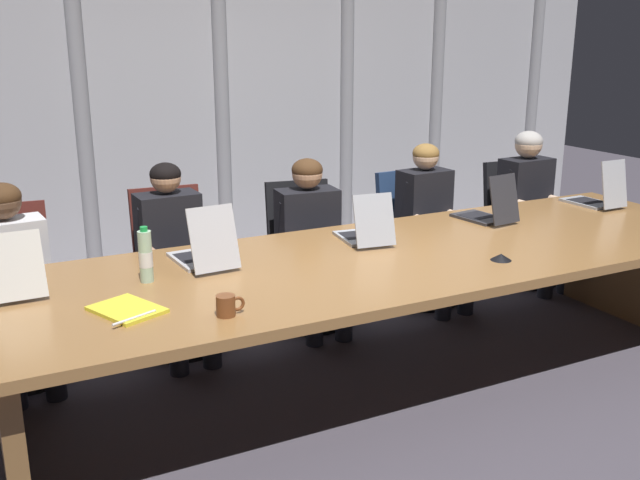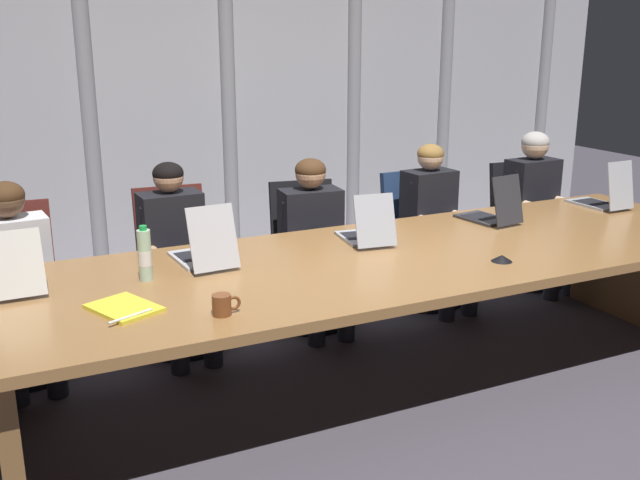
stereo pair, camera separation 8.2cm
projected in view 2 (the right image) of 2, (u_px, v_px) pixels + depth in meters
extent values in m
plane|color=#47424C|center=(386.00, 380.00, 4.06)|extent=(15.07, 15.07, 0.00)
cube|color=olive|center=(390.00, 260.00, 3.86)|extent=(4.39, 1.33, 0.05)
cube|color=black|center=(389.00, 271.00, 3.88)|extent=(3.73, 0.10, 0.06)
cube|color=brown|center=(4.00, 398.00, 3.15)|extent=(0.08, 1.13, 0.68)
cube|color=#B2B2B7|center=(230.00, 79.00, 5.86)|extent=(7.53, 0.10, 3.03)
cylinder|color=gray|center=(87.00, 84.00, 5.34)|extent=(0.12, 0.12, 2.97)
cylinder|color=gray|center=(228.00, 80.00, 5.80)|extent=(0.12, 0.12, 2.97)
cylinder|color=gray|center=(354.00, 76.00, 6.28)|extent=(0.12, 0.12, 2.97)
cylinder|color=gray|center=(445.00, 74.00, 6.67)|extent=(0.12, 0.12, 2.97)
cylinder|color=gray|center=(544.00, 71.00, 7.17)|extent=(0.12, 0.12, 2.97)
cube|color=beige|center=(16.00, 281.00, 3.42)|extent=(0.23, 0.33, 0.02)
cube|color=black|center=(15.00, 278.00, 3.44)|extent=(0.20, 0.18, 0.00)
cube|color=beige|center=(16.00, 264.00, 3.19)|extent=(0.23, 0.13, 0.28)
cube|color=black|center=(16.00, 263.00, 3.19)|extent=(0.21, 0.11, 0.25)
cube|color=#BCBCC1|center=(199.00, 258.00, 3.77)|extent=(0.26, 0.35, 0.02)
cube|color=black|center=(197.00, 255.00, 3.79)|extent=(0.22, 0.20, 0.00)
cube|color=#BCBCC1|center=(213.00, 238.00, 3.54)|extent=(0.25, 0.12, 0.31)
cube|color=black|center=(213.00, 237.00, 3.55)|extent=(0.22, 0.10, 0.28)
cube|color=#A8ADB7|center=(362.00, 238.00, 4.15)|extent=(0.27, 0.33, 0.02)
cube|color=black|center=(360.00, 235.00, 4.17)|extent=(0.22, 0.19, 0.00)
cube|color=#A8ADB7|center=(375.00, 221.00, 3.94)|extent=(0.24, 0.12, 0.28)
cube|color=black|center=(375.00, 220.00, 3.94)|extent=(0.21, 0.10, 0.25)
cube|color=#2D2D33|center=(483.00, 219.00, 4.58)|extent=(0.26, 0.34, 0.02)
cube|color=black|center=(481.00, 216.00, 4.60)|extent=(0.21, 0.20, 0.00)
cube|color=#2D2D33|center=(508.00, 200.00, 4.38)|extent=(0.23, 0.11, 0.30)
cube|color=black|center=(507.00, 200.00, 4.39)|extent=(0.21, 0.09, 0.26)
cube|color=#A8ADB7|center=(594.00, 204.00, 4.97)|extent=(0.23, 0.34, 0.02)
cube|color=black|center=(592.00, 202.00, 4.99)|extent=(0.19, 0.19, 0.00)
cube|color=#A8ADB7|center=(621.00, 186.00, 4.76)|extent=(0.22, 0.08, 0.32)
cube|color=black|center=(620.00, 185.00, 4.76)|extent=(0.20, 0.06, 0.28)
cube|color=#511E19|center=(18.00, 306.00, 4.06)|extent=(0.52, 0.52, 0.08)
cube|color=#511E19|center=(13.00, 245.00, 4.17)|extent=(0.44, 0.16, 0.51)
cylinder|color=#262628|center=(22.00, 339.00, 4.11)|extent=(0.05, 0.05, 0.32)
cylinder|color=black|center=(26.00, 368.00, 4.16)|extent=(0.60, 0.60, 0.04)
cube|color=#511E19|center=(179.00, 282.00, 4.44)|extent=(0.51, 0.51, 0.08)
cube|color=#511E19|center=(170.00, 227.00, 4.55)|extent=(0.44, 0.15, 0.52)
cylinder|color=#262628|center=(181.00, 313.00, 4.49)|extent=(0.05, 0.05, 0.32)
cylinder|color=black|center=(183.00, 339.00, 4.54)|extent=(0.60, 0.60, 0.04)
cube|color=black|center=(310.00, 263.00, 4.81)|extent=(0.55, 0.55, 0.08)
cube|color=black|center=(302.00, 215.00, 4.94)|extent=(0.45, 0.19, 0.48)
cylinder|color=#262628|center=(310.00, 291.00, 4.86)|extent=(0.05, 0.05, 0.32)
cylinder|color=black|center=(310.00, 316.00, 4.91)|extent=(0.60, 0.60, 0.04)
cube|color=navy|center=(424.00, 247.00, 5.19)|extent=(0.50, 0.50, 0.08)
cube|color=navy|center=(408.00, 203.00, 5.30)|extent=(0.44, 0.13, 0.48)
cylinder|color=#262628|center=(423.00, 273.00, 5.24)|extent=(0.05, 0.05, 0.32)
cylinder|color=black|center=(422.00, 296.00, 5.29)|extent=(0.60, 0.60, 0.04)
cube|color=black|center=(529.00, 231.00, 5.59)|extent=(0.51, 0.51, 0.08)
cube|color=black|center=(515.00, 191.00, 5.71)|extent=(0.44, 0.15, 0.47)
cylinder|color=#262628|center=(527.00, 256.00, 5.64)|extent=(0.05, 0.05, 0.32)
cylinder|color=black|center=(526.00, 278.00, 5.69)|extent=(0.60, 0.60, 0.04)
cube|color=silver|center=(13.00, 260.00, 3.96)|extent=(0.41, 0.25, 0.47)
sphere|color=brown|center=(6.00, 200.00, 3.87)|extent=(0.20, 0.20, 0.20)
ellipsoid|color=#472D19|center=(5.00, 195.00, 3.86)|extent=(0.20, 0.20, 0.15)
cylinder|color=silver|center=(43.00, 248.00, 4.03)|extent=(0.08, 0.14, 0.27)
cylinder|color=brown|center=(53.00, 278.00, 3.89)|extent=(0.09, 0.30, 0.06)
cylinder|color=#262833|center=(44.00, 313.00, 3.92)|extent=(0.17, 0.41, 0.13)
cylinder|color=#262833|center=(55.00, 359.00, 3.83)|extent=(0.11, 0.11, 0.42)
cylinder|color=#262833|center=(5.00, 320.00, 3.82)|extent=(0.17, 0.41, 0.13)
cylinder|color=#262833|center=(15.00, 368.00, 3.73)|extent=(0.11, 0.11, 0.42)
cube|color=black|center=(172.00, 236.00, 4.32)|extent=(0.37, 0.23, 0.53)
sphere|color=tan|center=(168.00, 177.00, 4.23)|extent=(0.18, 0.18, 0.18)
ellipsoid|color=black|center=(168.00, 173.00, 4.22)|extent=(0.18, 0.18, 0.13)
cylinder|color=black|center=(195.00, 221.00, 4.37)|extent=(0.07, 0.14, 0.27)
cylinder|color=tan|center=(208.00, 248.00, 4.22)|extent=(0.07, 0.30, 0.06)
cylinder|color=black|center=(146.00, 227.00, 4.24)|extent=(0.07, 0.14, 0.27)
cylinder|color=tan|center=(157.00, 255.00, 4.09)|extent=(0.07, 0.30, 0.06)
cylinder|color=#262833|center=(201.00, 290.00, 4.28)|extent=(0.14, 0.40, 0.13)
cylinder|color=#262833|center=(212.00, 332.00, 4.18)|extent=(0.11, 0.11, 0.42)
cylinder|color=#262833|center=(168.00, 295.00, 4.19)|extent=(0.14, 0.40, 0.13)
cylinder|color=#262833|center=(179.00, 338.00, 4.09)|extent=(0.11, 0.11, 0.42)
cube|color=black|center=(311.00, 224.00, 4.72)|extent=(0.41, 0.25, 0.47)
sphere|color=tan|center=(310.00, 174.00, 4.62)|extent=(0.20, 0.20, 0.20)
ellipsoid|color=#472D19|center=(310.00, 170.00, 4.62)|extent=(0.20, 0.20, 0.15)
cylinder|color=black|center=(334.00, 216.00, 4.76)|extent=(0.08, 0.14, 0.27)
cylinder|color=tan|center=(346.00, 241.00, 4.60)|extent=(0.09, 0.30, 0.06)
cylinder|color=black|center=(287.00, 220.00, 4.65)|extent=(0.08, 0.14, 0.27)
cylinder|color=tan|center=(297.00, 246.00, 4.49)|extent=(0.09, 0.30, 0.06)
cylinder|color=#262833|center=(336.00, 270.00, 4.64)|extent=(0.17, 0.41, 0.13)
cylinder|color=#262833|center=(346.00, 309.00, 4.53)|extent=(0.11, 0.11, 0.42)
cylinder|color=#262833|center=(307.00, 273.00, 4.57)|extent=(0.17, 0.41, 0.13)
cylinder|color=#262833|center=(316.00, 313.00, 4.47)|extent=(0.11, 0.11, 0.42)
cube|color=black|center=(428.00, 207.00, 5.09)|extent=(0.36, 0.24, 0.52)
sphere|color=beige|center=(430.00, 157.00, 4.99)|extent=(0.18, 0.18, 0.18)
ellipsoid|color=olive|center=(431.00, 154.00, 4.99)|extent=(0.19, 0.19, 0.14)
cylinder|color=black|center=(445.00, 195.00, 5.14)|extent=(0.08, 0.14, 0.27)
cylinder|color=beige|center=(463.00, 217.00, 4.99)|extent=(0.08, 0.30, 0.06)
cylinder|color=black|center=(412.00, 199.00, 5.00)|extent=(0.08, 0.14, 0.27)
cylinder|color=beige|center=(429.00, 222.00, 4.86)|extent=(0.08, 0.30, 0.06)
cylinder|color=#262833|center=(456.00, 251.00, 5.05)|extent=(0.15, 0.41, 0.13)
cylinder|color=#262833|center=(471.00, 286.00, 4.95)|extent=(0.11, 0.11, 0.42)
cylinder|color=#262833|center=(433.00, 255.00, 4.95)|extent=(0.15, 0.41, 0.13)
cylinder|color=#262833|center=(448.00, 290.00, 4.86)|extent=(0.11, 0.11, 0.42)
cube|color=black|center=(531.00, 194.00, 5.48)|extent=(0.39, 0.23, 0.53)
sphere|color=beige|center=(535.00, 145.00, 5.37)|extent=(0.20, 0.20, 0.20)
ellipsoid|color=#B2ADA8|center=(535.00, 142.00, 5.37)|extent=(0.21, 0.21, 0.15)
cylinder|color=black|center=(548.00, 182.00, 5.53)|extent=(0.08, 0.14, 0.27)
cylinder|color=beige|center=(567.00, 203.00, 5.38)|extent=(0.07, 0.30, 0.06)
cylinder|color=black|center=(516.00, 186.00, 5.38)|extent=(0.08, 0.14, 0.27)
cylinder|color=beige|center=(535.00, 207.00, 5.24)|extent=(0.07, 0.30, 0.06)
cylinder|color=#262833|center=(557.00, 236.00, 5.43)|extent=(0.14, 0.40, 0.13)
cylinder|color=#262833|center=(573.00, 267.00, 5.33)|extent=(0.11, 0.11, 0.42)
cylinder|color=#262833|center=(537.00, 239.00, 5.34)|extent=(0.14, 0.40, 0.13)
cylinder|color=#262833|center=(553.00, 271.00, 5.24)|extent=(0.11, 0.11, 0.42)
cylinder|color=#ADD1B2|center=(145.00, 255.00, 3.43)|extent=(0.06, 0.06, 0.25)
cylinder|color=white|center=(145.00, 258.00, 3.43)|extent=(0.07, 0.07, 0.07)
cylinder|color=green|center=(143.00, 228.00, 3.39)|extent=(0.04, 0.04, 0.02)
cylinder|color=brown|center=(222.00, 305.00, 3.02)|extent=(0.08, 0.08, 0.09)
torus|color=brown|center=(234.00, 303.00, 3.04)|extent=(0.06, 0.01, 0.06)
cone|color=black|center=(502.00, 258.00, 3.74)|extent=(0.11, 0.11, 0.03)
cube|color=yellow|center=(124.00, 308.00, 3.09)|extent=(0.32, 0.36, 0.02)
cylinder|color=silver|center=(131.00, 316.00, 2.97)|extent=(0.20, 0.09, 0.01)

